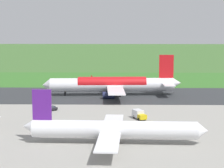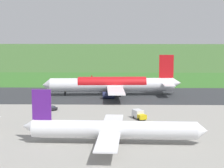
% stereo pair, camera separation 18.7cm
% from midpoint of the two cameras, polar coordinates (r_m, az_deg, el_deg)
% --- Properties ---
extents(ground_plane, '(800.00, 800.00, 0.00)m').
position_cam_midpoint_polar(ground_plane, '(172.39, 2.95, -1.49)').
color(ground_plane, '#3D662D').
extents(runway_asphalt, '(600.00, 39.51, 0.06)m').
position_cam_midpoint_polar(runway_asphalt, '(172.39, 2.95, -1.48)').
color(runway_asphalt, '#2D3033').
rests_on(runway_asphalt, ground).
extents(apron_concrete, '(440.00, 110.00, 0.05)m').
position_cam_midpoint_polar(apron_concrete, '(108.62, 4.02, -7.19)').
color(apron_concrete, gray).
rests_on(apron_concrete, ground).
extents(grass_verge_foreground, '(600.00, 80.00, 0.04)m').
position_cam_midpoint_polar(grass_verge_foreground, '(209.70, 2.63, 0.22)').
color(grass_verge_foreground, '#346B27').
rests_on(grass_verge_foreground, ground).
extents(airliner_main, '(54.12, 44.25, 15.88)m').
position_cam_midpoint_polar(airliner_main, '(171.68, 0.16, -0.05)').
color(airliner_main, white).
rests_on(airliner_main, ground).
extents(airliner_parked_mid, '(43.74, 35.74, 12.78)m').
position_cam_midpoint_polar(airliner_parked_mid, '(104.32, 0.17, -5.84)').
color(airliner_parked_mid, white).
rests_on(airliner_parked_mid, ground).
extents(service_car_followme, '(4.32, 4.16, 1.62)m').
position_cam_midpoint_polar(service_car_followme, '(143.75, -7.86, -3.13)').
color(service_car_followme, black).
rests_on(service_car_followme, ground).
extents(service_truck_fuel, '(4.36, 6.22, 2.65)m').
position_cam_midpoint_polar(service_truck_fuel, '(130.82, 3.52, -3.94)').
color(service_truck_fuel, gold).
rests_on(service_truck_fuel, ground).
extents(no_stopping_sign, '(0.60, 0.10, 2.62)m').
position_cam_midpoint_polar(no_stopping_sign, '(214.76, -2.61, 0.82)').
color(no_stopping_sign, slate).
rests_on(no_stopping_sign, ground).
extents(traffic_cone_orange, '(0.40, 0.40, 0.55)m').
position_cam_midpoint_polar(traffic_cone_orange, '(213.96, -4.03, 0.44)').
color(traffic_cone_orange, orange).
rests_on(traffic_cone_orange, ground).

